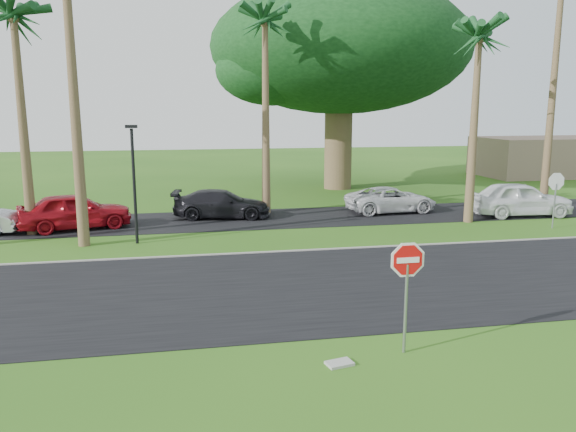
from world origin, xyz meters
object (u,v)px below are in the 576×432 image
(stop_sign_far, at_px, (556,189))
(car_minivan, at_px, (391,200))
(car_red, at_px, (75,211))
(car_dark, at_px, (222,204))
(car_pickup, at_px, (520,199))
(stop_sign_near, at_px, (407,275))

(stop_sign_far, bearing_deg, car_minivan, -41.37)
(car_red, distance_m, car_dark, 6.66)
(stop_sign_far, bearing_deg, car_pickup, -93.82)
(car_red, distance_m, car_minivan, 15.21)
(car_pickup, bearing_deg, stop_sign_near, 144.41)
(car_minivan, bearing_deg, stop_sign_near, 156.04)
(stop_sign_far, relative_size, car_minivan, 0.57)
(stop_sign_near, xyz_separation_m, car_red, (-9.34, 14.70, -0.97))
(stop_sign_far, relative_size, car_pickup, 0.53)
(stop_sign_far, bearing_deg, car_dark, -19.62)
(car_minivan, bearing_deg, car_pickup, -113.83)
(car_minivan, relative_size, car_pickup, 0.93)
(car_dark, relative_size, car_pickup, 0.94)
(car_red, bearing_deg, stop_sign_far, -115.06)
(stop_sign_far, relative_size, car_dark, 0.56)
(stop_sign_near, xyz_separation_m, stop_sign_far, (11.50, 11.00, 0.00))
(car_dark, height_order, car_minivan, car_dark)
(stop_sign_near, height_order, car_pickup, stop_sign_near)
(car_dark, xyz_separation_m, car_minivan, (8.64, -0.10, -0.04))
(stop_sign_near, distance_m, car_red, 17.45)
(stop_sign_near, distance_m, car_dark, 16.39)
(stop_sign_far, relative_size, car_red, 0.55)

